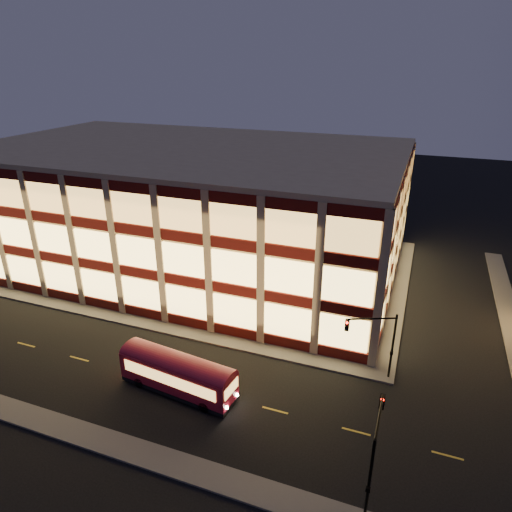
% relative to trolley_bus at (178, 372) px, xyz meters
% --- Properties ---
extents(ground, '(200.00, 200.00, 0.00)m').
position_rel_trolley_bus_xyz_m(ground, '(-8.22, 6.57, -1.79)').
color(ground, black).
rests_on(ground, ground).
extents(sidewalk_office_south, '(54.00, 2.00, 0.15)m').
position_rel_trolley_bus_xyz_m(sidewalk_office_south, '(-11.22, 7.57, -1.71)').
color(sidewalk_office_south, '#514F4C').
rests_on(sidewalk_office_south, ground).
extents(sidewalk_office_east, '(2.00, 30.00, 0.15)m').
position_rel_trolley_bus_xyz_m(sidewalk_office_east, '(14.78, 23.57, -1.71)').
color(sidewalk_office_east, '#514F4C').
rests_on(sidewalk_office_east, ground).
extents(sidewalk_tower_west, '(2.00, 30.00, 0.15)m').
position_rel_trolley_bus_xyz_m(sidewalk_tower_west, '(25.78, 23.57, -1.71)').
color(sidewalk_tower_west, '#514F4C').
rests_on(sidewalk_tower_west, ground).
extents(sidewalk_near, '(100.00, 2.00, 0.15)m').
position_rel_trolley_bus_xyz_m(sidewalk_near, '(-8.22, -6.43, -1.71)').
color(sidewalk_near, '#514F4C').
rests_on(sidewalk_near, ground).
extents(office_building, '(50.45, 30.45, 14.50)m').
position_rel_trolley_bus_xyz_m(office_building, '(-11.14, 23.48, 5.46)').
color(office_building, tan).
rests_on(office_building, ground).
extents(traffic_signal_far, '(3.79, 1.87, 6.00)m').
position_rel_trolley_bus_xyz_m(traffic_signal_far, '(13.99, 6.80, 2.32)').
color(traffic_signal_far, black).
rests_on(traffic_signal_far, ground).
extents(traffic_signal_near, '(0.32, 4.45, 6.00)m').
position_rel_trolley_bus_xyz_m(traffic_signal_near, '(15.28, -4.46, 2.34)').
color(traffic_signal_near, black).
rests_on(traffic_signal_near, ground).
extents(trolley_bus, '(9.73, 3.44, 3.23)m').
position_rel_trolley_bus_xyz_m(trolley_bus, '(0.00, 0.00, 0.00)').
color(trolley_bus, maroon).
rests_on(trolley_bus, ground).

